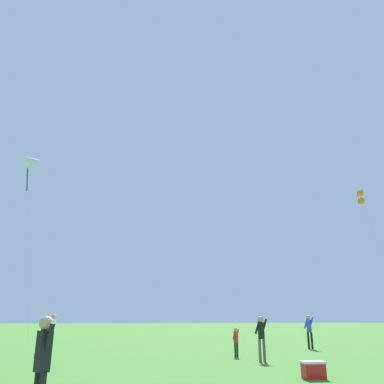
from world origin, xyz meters
TOP-DOWN VIEW (x-y plane):
  - kite_orange_box at (21.06, 31.74)m, footprint 1.13×4.50m
  - kite_white_distant at (-11.52, 30.58)m, footprint 4.44×7.61m
  - person_in_red_shirt at (-5.69, 17.43)m, footprint 0.24×0.56m
  - person_far_back at (7.65, 17.02)m, footprint 0.49×0.41m
  - person_child_small at (2.56, 13.07)m, footprint 0.36×0.24m
  - person_foreground_watcher at (-3.19, 2.20)m, footprint 0.36×0.44m
  - person_near_tree at (3.02, 11.01)m, footprint 0.52×0.22m
  - picnic_cooler at (2.96, 6.51)m, footprint 0.60×0.40m

SIDE VIEW (x-z plane):
  - picnic_cooler at x=2.96m, z-range 0.00..0.44m
  - person_child_small at x=2.56m, z-range 0.12..1.29m
  - person_foreground_watcher at x=-3.19m, z-range 0.16..1.70m
  - person_near_tree at x=3.02m, z-range 0.16..1.79m
  - person_far_back at x=7.65m, z-range 0.18..1.91m
  - person_in_red_shirt at x=-5.69m, z-range 0.18..1.93m
  - kite_orange_box at x=21.06m, z-range 6.26..20.50m
  - kite_white_distant at x=-11.52m, z-range 7.05..23.07m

